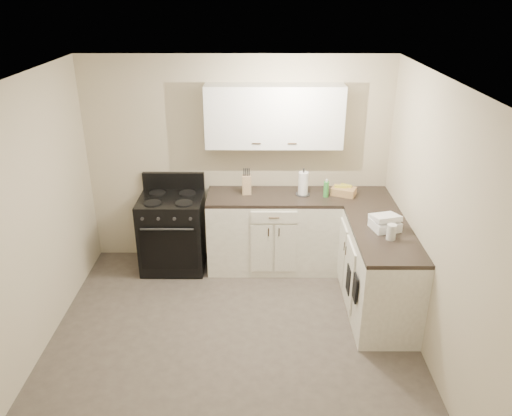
{
  "coord_description": "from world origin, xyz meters",
  "views": [
    {
      "loc": [
        0.24,
        -3.88,
        3.19
      ],
      "look_at": [
        0.22,
        0.85,
        1.07
      ],
      "focal_mm": 35.0,
      "sensor_mm": 36.0,
      "label": 1
    }
  ],
  "objects_px": {
    "knife_block": "(247,185)",
    "paper_towel": "(303,184)",
    "wicker_basket": "(344,191)",
    "countertop_grill": "(385,225)",
    "stove": "(173,233)"
  },
  "relations": [
    {
      "from": "knife_block",
      "to": "paper_towel",
      "type": "distance_m",
      "value": 0.66
    },
    {
      "from": "paper_towel",
      "to": "countertop_grill",
      "type": "bearing_deg",
      "value": -50.1
    },
    {
      "from": "stove",
      "to": "wicker_basket",
      "type": "xyz_separation_m",
      "value": [
        2.03,
        0.04,
        0.52
      ]
    },
    {
      "from": "wicker_basket",
      "to": "countertop_grill",
      "type": "bearing_deg",
      "value": -72.83
    },
    {
      "from": "paper_towel",
      "to": "stove",
      "type": "bearing_deg",
      "value": -178.19
    },
    {
      "from": "stove",
      "to": "knife_block",
      "type": "height_order",
      "value": "knife_block"
    },
    {
      "from": "knife_block",
      "to": "wicker_basket",
      "type": "xyz_separation_m",
      "value": [
        1.13,
        -0.03,
        -0.07
      ]
    },
    {
      "from": "knife_block",
      "to": "paper_towel",
      "type": "relative_size",
      "value": 0.81
    },
    {
      "from": "knife_block",
      "to": "countertop_grill",
      "type": "height_order",
      "value": "knife_block"
    },
    {
      "from": "countertop_grill",
      "to": "paper_towel",
      "type": "bearing_deg",
      "value": 115.18
    },
    {
      "from": "wicker_basket",
      "to": "countertop_grill",
      "type": "xyz_separation_m",
      "value": [
        0.28,
        -0.89,
        0.0
      ]
    },
    {
      "from": "stove",
      "to": "countertop_grill",
      "type": "xyz_separation_m",
      "value": [
        2.3,
        -0.85,
        0.53
      ]
    },
    {
      "from": "paper_towel",
      "to": "knife_block",
      "type": "bearing_deg",
      "value": 177.82
    },
    {
      "from": "stove",
      "to": "paper_towel",
      "type": "height_order",
      "value": "paper_towel"
    },
    {
      "from": "knife_block",
      "to": "countertop_grill",
      "type": "bearing_deg",
      "value": -37.77
    }
  ]
}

